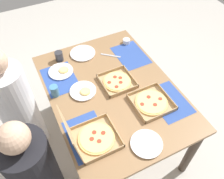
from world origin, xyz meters
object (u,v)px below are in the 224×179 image
object	(u,v)px
plate_middle	(61,71)
cup_spare	(59,56)
cup_red	(55,91)
pizza_box_center	(117,82)
pizza_box_edge_far	(151,102)
plate_far_left	(83,91)
plate_near_left	(83,53)
condiment_bowl	(126,41)
diner_right_seat	(18,110)
plate_far_right	(146,144)
diner_left_seat	(37,174)
pizza_box_corner_left	(91,137)

from	to	relation	value
plate_middle	cup_spare	bearing A→B (deg)	-13.47
cup_spare	cup_red	size ratio (longest dim) A/B	0.94
pizza_box_center	pizza_box_edge_far	world-z (taller)	same
plate_far_left	cup_red	world-z (taller)	cup_red
cup_spare	cup_red	bearing A→B (deg)	157.47
plate_near_left	plate_middle	world-z (taller)	plate_middle
plate_near_left	condiment_bowl	world-z (taller)	condiment_bowl
pizza_box_edge_far	condiment_bowl	bearing A→B (deg)	-14.01
plate_far_left	pizza_box_edge_far	bearing A→B (deg)	-128.54
cup_red	diner_right_seat	bearing A→B (deg)	64.30
plate_far_right	diner_left_seat	xyz separation A→B (m)	(0.24, 0.75, -0.24)
diner_left_seat	pizza_box_corner_left	bearing A→B (deg)	-96.93
pizza_box_center	plate_far_right	world-z (taller)	pizza_box_center
pizza_box_edge_far	diner_right_seat	xyz separation A→B (m)	(0.57, 0.97, -0.21)
pizza_box_corner_left	pizza_box_edge_far	size ratio (longest dim) A/B	1.14
pizza_box_corner_left	plate_far_left	size ratio (longest dim) A/B	1.54
pizza_box_center	plate_far_left	size ratio (longest dim) A/B	1.23
pizza_box_corner_left	pizza_box_edge_far	world-z (taller)	pizza_box_corner_left
condiment_bowl	diner_right_seat	world-z (taller)	diner_right_seat
pizza_box_corner_left	plate_far_left	xyz separation A→B (m)	(0.44, -0.11, -0.04)
plate_near_left	plate_far_right	world-z (taller)	same
pizza_box_center	pizza_box_edge_far	bearing A→B (deg)	-156.33
pizza_box_edge_far	diner_right_seat	size ratio (longest dim) A/B	0.24
pizza_box_center	cup_red	size ratio (longest dim) A/B	2.71
pizza_box_corner_left	condiment_bowl	distance (m)	1.12
diner_left_seat	diner_right_seat	distance (m)	0.61
pizza_box_center	plate_near_left	size ratio (longest dim) A/B	1.12
pizza_box_edge_far	plate_far_right	bearing A→B (deg)	142.18
cup_red	diner_left_seat	distance (m)	0.62
condiment_bowl	pizza_box_edge_far	bearing A→B (deg)	165.99
pizza_box_center	plate_near_left	distance (m)	0.49
diner_left_seat	cup_spare	bearing A→B (deg)	-29.99
pizza_box_corner_left	diner_left_seat	world-z (taller)	diner_left_seat
cup_spare	diner_left_seat	distance (m)	1.01
pizza_box_corner_left	diner_right_seat	world-z (taller)	diner_right_seat
pizza_box_edge_far	plate_middle	xyz separation A→B (m)	(0.64, 0.52, -0.00)
plate_near_left	diner_right_seat	xyz separation A→B (m)	(-0.21, 0.71, -0.21)
cup_spare	condiment_bowl	size ratio (longest dim) A/B	1.30
plate_near_left	diner_left_seat	bearing A→B (deg)	139.53
cup_spare	diner_right_seat	world-z (taller)	diner_right_seat
diner_left_seat	diner_right_seat	xyz separation A→B (m)	(0.61, -0.00, 0.03)
pizza_box_corner_left	plate_far_right	xyz separation A→B (m)	(-0.19, -0.32, -0.04)
pizza_box_center	plate_far_right	bearing A→B (deg)	172.14
plate_middle	diner_right_seat	distance (m)	0.50
pizza_box_center	diner_left_seat	world-z (taller)	diner_left_seat
pizza_box_corner_left	plate_far_left	bearing A→B (deg)	-14.41
pizza_box_center	cup_spare	distance (m)	0.59
cup_spare	diner_right_seat	size ratio (longest dim) A/B	0.08
pizza_box_corner_left	plate_far_right	size ratio (longest dim) A/B	1.49
plate_far_left	plate_middle	bearing A→B (deg)	16.72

